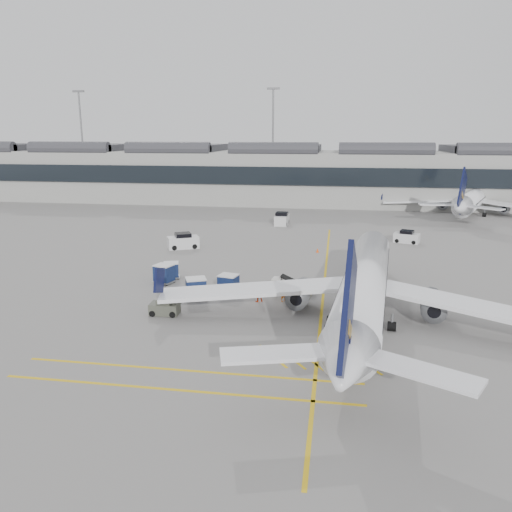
# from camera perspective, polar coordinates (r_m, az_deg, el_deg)

# --- Properties ---
(ground) EXTENTS (220.00, 220.00, 0.00)m
(ground) POSITION_cam_1_polar(r_m,az_deg,el_deg) (42.30, -6.35, -6.66)
(ground) COLOR gray
(ground) RESTS_ON ground
(terminal) EXTENTS (200.00, 20.45, 12.40)m
(terminal) POSITION_cam_1_polar(r_m,az_deg,el_deg) (110.92, 3.57, 9.35)
(terminal) COLOR #9E9E99
(terminal) RESTS_ON ground
(light_masts) EXTENTS (113.00, 0.60, 25.45)m
(light_masts) POSITION_cam_1_polar(r_m,az_deg,el_deg) (124.76, 3.51, 13.68)
(light_masts) COLOR slate
(light_masts) RESTS_ON ground
(apron_markings) EXTENTS (0.25, 60.00, 0.01)m
(apron_markings) POSITION_cam_1_polar(r_m,az_deg,el_deg) (50.34, 7.80, -3.33)
(apron_markings) COLOR gold
(apron_markings) RESTS_ON ground
(airliner_main) EXTENTS (33.47, 36.75, 9.78)m
(airliner_main) POSITION_cam_1_polar(r_m,az_deg,el_deg) (40.79, 12.24, -3.42)
(airliner_main) COLOR white
(airliner_main) RESTS_ON ground
(airliner_far) EXTENTS (31.14, 34.46, 9.65)m
(airliner_far) POSITION_cam_1_polar(r_m,az_deg,el_deg) (101.74, 23.61, 5.95)
(airliner_far) COLOR white
(airliner_far) RESTS_ON ground
(belt_loader) EXTENTS (4.41, 1.79, 1.77)m
(belt_loader) POSITION_cam_1_polar(r_m,az_deg,el_deg) (47.45, 3.51, -3.65)
(belt_loader) COLOR beige
(belt_loader) RESTS_ON ground
(baggage_cart_a) EXTENTS (2.11, 1.88, 1.91)m
(baggage_cart_a) POSITION_cam_1_polar(r_m,az_deg,el_deg) (46.94, -3.17, -3.20)
(baggage_cart_a) COLOR gray
(baggage_cart_a) RESTS_ON ground
(baggage_cart_b) EXTENTS (2.36, 2.18, 2.01)m
(baggage_cart_b) POSITION_cam_1_polar(r_m,az_deg,el_deg) (45.78, -6.87, -3.65)
(baggage_cart_b) COLOR gray
(baggage_cart_b) RESTS_ON ground
(baggage_cart_c) EXTENTS (1.97, 1.79, 1.72)m
(baggage_cart_c) POSITION_cam_1_polar(r_m,az_deg,el_deg) (52.76, -9.66, -1.57)
(baggage_cart_c) COLOR gray
(baggage_cart_c) RESTS_ON ground
(baggage_cart_d) EXTENTS (2.20, 1.99, 1.94)m
(baggage_cart_d) POSITION_cam_1_polar(r_m,az_deg,el_deg) (51.13, -10.47, -1.96)
(baggage_cart_d) COLOR gray
(baggage_cart_d) RESTS_ON ground
(ramp_agent_a) EXTENTS (0.72, 0.71, 1.68)m
(ramp_agent_a) POSITION_cam_1_polar(r_m,az_deg,el_deg) (45.01, 3.18, -4.19)
(ramp_agent_a) COLOR orange
(ramp_agent_a) RESTS_ON ground
(ramp_agent_b) EXTENTS (1.10, 1.00, 1.82)m
(ramp_agent_b) POSITION_cam_1_polar(r_m,az_deg,el_deg) (44.89, 0.23, -4.12)
(ramp_agent_b) COLOR #EA410C
(ramp_agent_b) RESTS_ON ground
(pushback_tug) EXTENTS (2.43, 1.55, 1.34)m
(pushback_tug) POSITION_cam_1_polar(r_m,az_deg,el_deg) (42.55, -10.40, -5.84)
(pushback_tug) COLOR #4A4C40
(pushback_tug) RESTS_ON ground
(safety_cone_nose) EXTENTS (0.39, 0.39, 0.54)m
(safety_cone_nose) POSITION_cam_1_polar(r_m,az_deg,el_deg) (64.02, 7.05, 0.65)
(safety_cone_nose) COLOR #F24C0A
(safety_cone_nose) RESTS_ON ground
(safety_cone_engine) EXTENTS (0.32, 0.32, 0.44)m
(safety_cone_engine) POSITION_cam_1_polar(r_m,az_deg,el_deg) (44.85, 11.81, -5.37)
(safety_cone_engine) COLOR #F24C0A
(safety_cone_engine) RESTS_ON ground
(service_van_left) EXTENTS (4.46, 3.59, 2.05)m
(service_van_left) POSITION_cam_1_polar(r_m,az_deg,el_deg) (66.43, -8.32, 1.66)
(service_van_left) COLOR silver
(service_van_left) RESTS_ON ground
(service_van_mid) EXTENTS (2.18, 4.12, 2.08)m
(service_van_mid) POSITION_cam_1_polar(r_m,az_deg,el_deg) (83.10, 2.98, 4.23)
(service_van_mid) COLOR silver
(service_van_mid) RESTS_ON ground
(service_van_right) EXTENTS (3.74, 2.70, 1.74)m
(service_van_right) POSITION_cam_1_polar(r_m,az_deg,el_deg) (72.24, 16.84, 2.08)
(service_van_right) COLOR silver
(service_van_right) RESTS_ON ground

